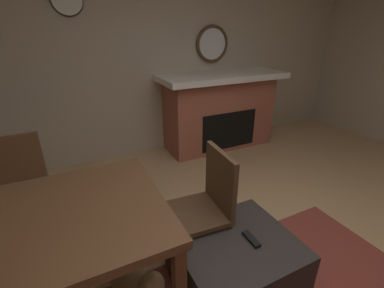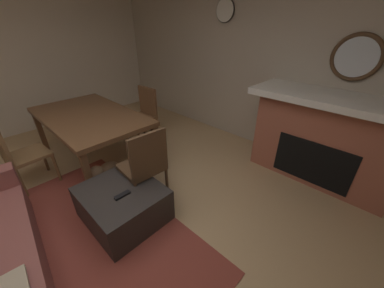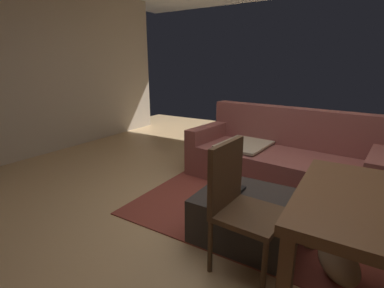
% 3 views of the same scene
% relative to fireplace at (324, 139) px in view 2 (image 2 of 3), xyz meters
% --- Properties ---
extents(floor, '(8.61, 8.61, 0.00)m').
position_rel_fireplace_xyz_m(floor, '(1.02, 2.42, -0.58)').
color(floor, tan).
extents(wall_back_fireplace_side, '(7.57, 0.12, 2.79)m').
position_rel_fireplace_xyz_m(wall_back_fireplace_side, '(1.02, -0.38, 0.81)').
color(wall_back_fireplace_side, '#B7A893').
rests_on(wall_back_fireplace_side, ground).
extents(area_rug, '(2.60, 2.00, 0.01)m').
position_rel_fireplace_xyz_m(area_rug, '(1.24, 2.87, -0.58)').
color(area_rug, brown).
rests_on(area_rug, ground).
extents(fireplace, '(1.89, 0.76, 1.15)m').
position_rel_fireplace_xyz_m(fireplace, '(0.00, 0.00, 0.00)').
color(fireplace, '#9E5642').
rests_on(fireplace, ground).
extents(round_wall_mirror, '(0.54, 0.05, 0.54)m').
position_rel_fireplace_xyz_m(round_wall_mirror, '(0.00, -0.29, 0.95)').
color(round_wall_mirror, '#4C331E').
extents(ottoman_coffee_table, '(0.82, 0.73, 0.39)m').
position_rel_fireplace_xyz_m(ottoman_coffee_table, '(1.24, 2.23, -0.39)').
color(ottoman_coffee_table, '#2D2826').
rests_on(ottoman_coffee_table, ground).
extents(tv_remote, '(0.05, 0.16, 0.02)m').
position_rel_fireplace_xyz_m(tv_remote, '(1.14, 2.27, -0.18)').
color(tv_remote, black).
rests_on(tv_remote, ottoman_coffee_table).
extents(dining_table, '(1.89, 1.08, 0.74)m').
position_rel_fireplace_xyz_m(dining_table, '(2.62, 1.87, 0.09)').
color(dining_table, brown).
rests_on(dining_table, ground).
extents(dining_chair_south, '(0.46, 0.46, 0.93)m').
position_rel_fireplace_xyz_m(dining_chair_south, '(2.62, 0.94, -0.06)').
color(dining_chair_south, brown).
rests_on(dining_chair_south, ground).
extents(dining_chair_north, '(0.48, 0.48, 0.93)m').
position_rel_fireplace_xyz_m(dining_chair_north, '(2.61, 2.81, -0.06)').
color(dining_chair_north, brown).
rests_on(dining_chair_north, ground).
extents(dining_chair_west, '(0.47, 0.47, 0.93)m').
position_rel_fireplace_xyz_m(dining_chair_west, '(1.28, 1.88, -0.06)').
color(dining_chair_west, '#513823').
rests_on(dining_chair_west, ground).
extents(small_dog, '(0.39, 0.47, 0.31)m').
position_rel_fireplace_xyz_m(small_dog, '(1.93, 2.08, -0.40)').
color(small_dog, '#8C6B4C').
rests_on(small_dog, ground).
extents(wall_clock, '(0.35, 0.03, 0.35)m').
position_rel_fireplace_xyz_m(wall_clock, '(1.91, -0.29, 1.47)').
color(wall_clock, silver).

